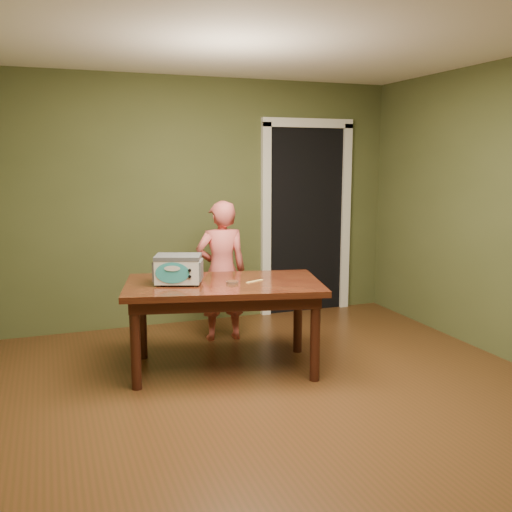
{
  "coord_description": "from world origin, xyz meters",
  "views": [
    {
      "loc": [
        -1.49,
        -3.42,
        1.75
      ],
      "look_at": [
        0.14,
        1.0,
        0.95
      ],
      "focal_mm": 40.0,
      "sensor_mm": 36.0,
      "label": 1
    }
  ],
  "objects": [
    {
      "name": "floor",
      "position": [
        0.0,
        0.0,
        0.0
      ],
      "size": [
        5.0,
        5.0,
        0.0
      ],
      "primitive_type": "plane",
      "color": "#4F2B16",
      "rests_on": "ground"
    },
    {
      "name": "room_shell",
      "position": [
        0.0,
        0.0,
        1.71
      ],
      "size": [
        4.52,
        5.02,
        2.61
      ],
      "color": "#4B522C",
      "rests_on": "ground"
    },
    {
      "name": "doorway",
      "position": [
        1.3,
        2.78,
        1.06
      ],
      "size": [
        1.1,
        0.66,
        2.25
      ],
      "color": "black",
      "rests_on": "ground"
    },
    {
      "name": "dining_table",
      "position": [
        -0.15,
        0.99,
        0.65
      ],
      "size": [
        1.76,
        1.24,
        0.75
      ],
      "rotation": [
        0.0,
        0.0,
        -0.23
      ],
      "color": "black",
      "rests_on": "floor"
    },
    {
      "name": "toy_oven",
      "position": [
        -0.51,
        1.05,
        0.88
      ],
      "size": [
        0.44,
        0.37,
        0.24
      ],
      "rotation": [
        0.0,
        0.0,
        -0.35
      ],
      "color": "#4C4F54",
      "rests_on": "dining_table"
    },
    {
      "name": "baking_pan",
      "position": [
        -0.1,
        0.91,
        0.76
      ],
      "size": [
        0.1,
        0.1,
        0.02
      ],
      "color": "silver",
      "rests_on": "dining_table"
    },
    {
      "name": "spatula",
      "position": [
        0.09,
        0.91,
        0.75
      ],
      "size": [
        0.18,
        0.09,
        0.01
      ],
      "primitive_type": "cube",
      "rotation": [
        0.0,
        0.0,
        0.41
      ],
      "color": "#FFD16E",
      "rests_on": "dining_table"
    },
    {
      "name": "child",
      "position": [
        0.07,
        1.78,
        0.68
      ],
      "size": [
        0.52,
        0.37,
        1.36
      ],
      "primitive_type": "imported",
      "rotation": [
        0.0,
        0.0,
        3.06
      ],
      "color": "#D75D58",
      "rests_on": "floor"
    }
  ]
}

